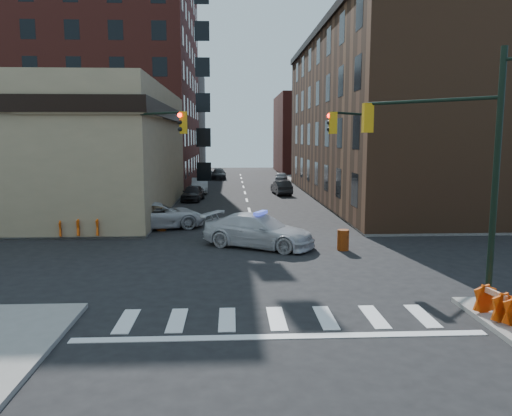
{
  "coord_description": "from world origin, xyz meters",
  "views": [
    {
      "loc": [
        -1.34,
        -21.24,
        5.45
      ],
      "look_at": [
        -0.21,
        1.65,
        2.2
      ],
      "focal_mm": 35.0,
      "sensor_mm": 36.0,
      "label": 1
    }
  ],
  "objects": [
    {
      "name": "ground",
      "position": [
        0.0,
        0.0,
        0.0
      ],
      "size": [
        140.0,
        140.0,
        0.0
      ],
      "primitive_type": "plane",
      "color": "black",
      "rests_on": "ground"
    },
    {
      "name": "sidewalk_nw",
      "position": [
        -23.0,
        32.75,
        0.07
      ],
      "size": [
        34.0,
        54.5,
        0.15
      ],
      "primitive_type": "cube",
      "color": "gray",
      "rests_on": "ground"
    },
    {
      "name": "sidewalk_ne",
      "position": [
        23.0,
        32.75,
        0.07
      ],
      "size": [
        34.0,
        54.5,
        0.15
      ],
      "primitive_type": "cube",
      "color": "gray",
      "rests_on": "ground"
    },
    {
      "name": "bank_building",
      "position": [
        -17.0,
        16.5,
        4.5
      ],
      "size": [
        22.0,
        22.0,
        9.0
      ],
      "primitive_type": "cube",
      "color": "#998664",
      "rests_on": "ground"
    },
    {
      "name": "apartment_block",
      "position": [
        -18.5,
        40.0,
        12.0
      ],
      "size": [
        25.0,
        25.0,
        24.0
      ],
      "primitive_type": "cube",
      "color": "maroon",
      "rests_on": "ground"
    },
    {
      "name": "commercial_row_ne",
      "position": [
        13.0,
        22.5,
        7.0
      ],
      "size": [
        14.0,
        34.0,
        14.0
      ],
      "primitive_type": "cube",
      "color": "#513320",
      "rests_on": "ground"
    },
    {
      "name": "filler_nw",
      "position": [
        -16.0,
        62.0,
        8.0
      ],
      "size": [
        20.0,
        18.0,
        16.0
      ],
      "primitive_type": "cube",
      "color": "brown",
      "rests_on": "ground"
    },
    {
      "name": "filler_ne",
      "position": [
        14.0,
        58.0,
        6.0
      ],
      "size": [
        16.0,
        16.0,
        12.0
      ],
      "primitive_type": "cube",
      "color": "maroon",
      "rests_on": "ground"
    },
    {
      "name": "signal_pole_se",
      "position": [
        6.04,
        -5.52,
        4.61
      ],
      "size": [
        5.4,
        5.27,
        8.0
      ],
      "rotation": [
        0.0,
        0.0,
        2.36
      ],
      "color": "black",
      "rests_on": "sidewalk_se"
    },
    {
      "name": "signal_pole_nw",
      "position": [
        -5.85,
        5.34,
        4.34
      ],
      "size": [
        3.58,
        3.67,
        8.0
      ],
      "rotation": [
        0.0,
        0.0,
        -0.79
      ],
      "color": "black",
      "rests_on": "sidewalk_nw"
    },
    {
      "name": "signal_pole_ne",
      "position": [
        5.84,
        5.35,
        4.34
      ],
      "size": [
        3.67,
        3.58,
        8.0
      ],
      "rotation": [
        0.0,
        0.0,
        -2.36
      ],
      "color": "black",
      "rests_on": "sidewalk_ne"
    },
    {
      "name": "tree_ne_near",
      "position": [
        7.5,
        26.0,
        3.49
      ],
      "size": [
        3.0,
        3.0,
        4.85
      ],
      "color": "black",
      "rests_on": "sidewalk_ne"
    },
    {
      "name": "tree_ne_far",
      "position": [
        7.5,
        34.0,
        3.49
      ],
      "size": [
        3.0,
        3.0,
        4.85
      ],
      "color": "black",
      "rests_on": "sidewalk_ne"
    },
    {
      "name": "police_car",
      "position": [
        0.01,
        3.25,
        0.83
      ],
      "size": [
        6.13,
        4.71,
        1.66
      ],
      "primitive_type": "imported",
      "rotation": [
        0.0,
        0.0,
        1.09
      ],
      "color": "silver",
      "rests_on": "ground"
    },
    {
      "name": "pickup",
      "position": [
        -5.8,
        8.69,
        0.79
      ],
      "size": [
        6.2,
        4.1,
        1.58
      ],
      "primitive_type": "imported",
      "rotation": [
        0.0,
        0.0,
        1.85
      ],
      "color": "#BCBDC1",
      "rests_on": "ground"
    },
    {
      "name": "parked_car_wnear",
      "position": [
        -4.68,
        21.92,
        0.68
      ],
      "size": [
        2.03,
        4.16,
        1.37
      ],
      "primitive_type": "imported",
      "rotation": [
        0.0,
        0.0,
        -0.11
      ],
      "color": "black",
      "rests_on": "ground"
    },
    {
      "name": "parked_car_wfar",
      "position": [
        -4.46,
        28.1,
        0.74
      ],
      "size": [
        1.77,
        4.56,
        1.48
      ],
      "primitive_type": "imported",
      "rotation": [
        0.0,
        0.0,
        0.05
      ],
      "color": "#989CA1",
      "rests_on": "ground"
    },
    {
      "name": "parked_car_wdeep",
      "position": [
        -2.99,
        44.55,
        0.68
      ],
      "size": [
        1.9,
        4.66,
        1.35
      ],
      "primitive_type": "imported",
      "rotation": [
        0.0,
        0.0,
        0.0
      ],
      "color": "black",
      "rests_on": "ground"
    },
    {
      "name": "parked_car_enear",
      "position": [
        3.47,
        26.39,
        0.67
      ],
      "size": [
        1.84,
        4.22,
        1.35
      ],
      "primitive_type": "imported",
      "rotation": [
        0.0,
        0.0,
        3.24
      ],
      "color": "black",
      "rests_on": "ground"
    },
    {
      "name": "parked_car_efar",
      "position": [
        4.76,
        39.11,
        0.65
      ],
      "size": [
        2.01,
        3.98,
        1.3
      ],
      "primitive_type": "imported",
      "rotation": [
        0.0,
        0.0,
        3.02
      ],
      "color": "#97999F",
      "rests_on": "ground"
    },
    {
      "name": "pedestrian_a",
      "position": [
        -10.81,
        6.0,
        1.13
      ],
      "size": [
        0.85,
        0.8,
        1.95
      ],
      "primitive_type": "imported",
      "rotation": [
        0.0,
        0.0,
        -0.63
      ],
      "color": "black",
      "rests_on": "sidewalk_nw"
    },
    {
      "name": "pedestrian_b",
      "position": [
        -10.2,
        6.0,
        1.14
      ],
      "size": [
        0.96,
        0.75,
        1.97
      ],
      "primitive_type": "imported",
      "rotation": [
        0.0,
        0.0,
        0.01
      ],
      "color": "black",
      "rests_on": "sidewalk_nw"
    },
    {
      "name": "pedestrian_c",
      "position": [
        -11.65,
        7.07,
        1.13
      ],
      "size": [
        1.14,
        1.16,
        1.96
      ],
      "primitive_type": "imported",
      "rotation": [
        0.0,
        0.0,
        0.8
      ],
      "color": "black",
      "rests_on": "sidewalk_nw"
    },
    {
      "name": "barrel_road",
      "position": [
        4.07,
        2.31,
        0.5
      ],
      "size": [
        0.66,
        0.66,
        1.01
      ],
      "primitive_type": "cylinder",
      "rotation": [
        0.0,
        0.0,
        0.19
      ],
      "color": "#EC460B",
      "rests_on": "ground"
    },
    {
      "name": "barrel_bank",
      "position": [
        -5.5,
        8.0,
        0.52
      ],
      "size": [
        0.72,
        0.72,
        1.03
      ],
      "primitive_type": "cylinder",
      "rotation": [
        0.0,
        0.0,
        -0.3
      ],
      "color": "#D5560A",
      "rests_on": "ground"
    },
    {
      "name": "barricade_se_a",
      "position": [
        6.4,
        -7.39,
        0.57
      ],
      "size": [
        0.71,
        1.18,
        0.83
      ],
      "primitive_type": null,
      "rotation": [
        0.0,
        0.0,
        1.72
      ],
      "color": "#D9600A",
      "rests_on": "sidewalk_se"
    },
    {
      "name": "barricade_nw_a",
      "position": [
        -9.03,
        5.7,
        0.66
      ],
      "size": [
        1.36,
        0.69,
        1.01
      ],
      "primitive_type": null,
      "rotation": [
        0.0,
        0.0,
        -0.01
      ],
      "color": "red",
      "rests_on": "sidewalk_nw"
    },
    {
      "name": "barricade_nw_b",
      "position": [
        -10.08,
        5.7,
        0.6
      ],
      "size": [
        1.26,
        0.76,
        0.89
      ],
      "primitive_type": null,
      "rotation": [
        0.0,
        0.0,
        0.14
      ],
      "color": "#BF3309",
      "rests_on": "sidewalk_nw"
    }
  ]
}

